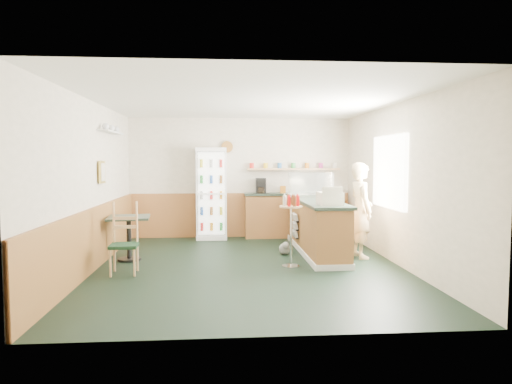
{
  "coord_description": "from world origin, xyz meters",
  "views": [
    {
      "loc": [
        -0.45,
        -7.39,
        1.75
      ],
      "look_at": [
        0.17,
        0.6,
        1.19
      ],
      "focal_mm": 32.0,
      "sensor_mm": 36.0,
      "label": 1
    }
  ],
  "objects": [
    {
      "name": "cash_register",
      "position": [
        1.35,
        -0.01,
        1.12
      ],
      "size": [
        0.39,
        0.41,
        0.21
      ],
      "primitive_type": "cube",
      "rotation": [
        0.0,
        0.0,
        0.05
      ],
      "color": "beige",
      "rests_on": "service_counter"
    },
    {
      "name": "condiment_stand",
      "position": [
        0.69,
        -0.06,
        0.79
      ],
      "size": [
        0.38,
        0.38,
        1.17
      ],
      "rotation": [
        0.0,
        0.0,
        -0.43
      ],
      "color": "silver",
      "rests_on": "ground"
    },
    {
      "name": "newspaper_rack",
      "position": [
        0.99,
        1.37,
        0.47
      ],
      "size": [
        0.09,
        0.4,
        0.48
      ],
      "color": "black",
      "rests_on": "ground"
    },
    {
      "name": "dog_doorstop",
      "position": [
        0.73,
        0.89,
        0.12
      ],
      "size": [
        0.21,
        0.28,
        0.26
      ],
      "rotation": [
        0.0,
        0.0,
        0.42
      ],
      "color": "gray",
      "rests_on": "ground"
    },
    {
      "name": "back_counter",
      "position": [
        1.19,
        2.8,
        0.55
      ],
      "size": [
        2.24,
        0.42,
        1.69
      ],
      "color": "#9E5A32",
      "rests_on": "ground"
    },
    {
      "name": "room_envelope",
      "position": [
        -0.23,
        0.73,
        1.52
      ],
      "size": [
        5.04,
        6.02,
        2.72
      ],
      "color": "silver",
      "rests_on": "ground"
    },
    {
      "name": "shopkeeper",
      "position": [
        2.05,
        0.56,
        0.86
      ],
      "size": [
        0.46,
        0.61,
        1.71
      ],
      "primitive_type": "imported",
      "rotation": [
        0.0,
        0.0,
        1.67
      ],
      "color": "tan",
      "rests_on": "ground"
    },
    {
      "name": "cafe_table",
      "position": [
        -2.05,
        0.63,
        0.55
      ],
      "size": [
        0.78,
        0.78,
        0.77
      ],
      "rotation": [
        0.0,
        0.0,
        0.11
      ],
      "color": "black",
      "rests_on": "ground"
    },
    {
      "name": "cafe_chair",
      "position": [
        -1.94,
        -0.24,
        0.58
      ],
      "size": [
        0.43,
        0.43,
        1.1
      ],
      "rotation": [
        0.0,
        0.0,
        0.05
      ],
      "color": "black",
      "rests_on": "ground"
    },
    {
      "name": "drinks_fridge",
      "position": [
        -0.65,
        2.74,
        1.01
      ],
      "size": [
        0.67,
        0.55,
        2.03
      ],
      "color": "white",
      "rests_on": "ground"
    },
    {
      "name": "service_counter",
      "position": [
        1.35,
        1.07,
        0.46
      ],
      "size": [
        0.68,
        3.01,
        1.01
      ],
      "color": "#9E5A32",
      "rests_on": "ground"
    },
    {
      "name": "ground",
      "position": [
        0.0,
        0.0,
        0.0
      ],
      "size": [
        6.0,
        6.0,
        0.0
      ],
      "primitive_type": "plane",
      "color": "black",
      "rests_on": "ground"
    },
    {
      "name": "display_case",
      "position": [
        1.35,
        1.64,
        1.26
      ],
      "size": [
        0.87,
        0.45,
        0.49
      ],
      "color": "silver",
      "rests_on": "service_counter"
    }
  ]
}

